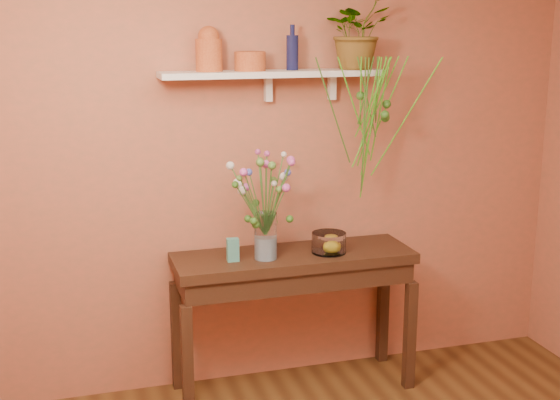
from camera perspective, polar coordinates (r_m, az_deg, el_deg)
The scene contains 13 objects.
room at distance 2.67m, azimuth 9.52°, elevation -5.26°, with size 4.04×4.04×2.70m.
sideboard at distance 4.46m, azimuth 1.05°, elevation -5.66°, with size 1.43×0.46×0.87m.
wall_shelf at distance 4.32m, azimuth -0.46°, elevation 9.63°, with size 1.30×0.24×0.19m.
terracotta_jug at distance 4.24m, azimuth -5.49°, elevation 11.43°, with size 0.17×0.17×0.25m.
terracotta_pot at distance 4.28m, azimuth -2.32°, elevation 10.61°, with size 0.18×0.18×0.11m, color #BB5E30.
blue_bottle at distance 4.35m, azimuth 0.96°, elevation 11.33°, with size 0.08×0.08×0.26m.
spider_plant at distance 4.45m, azimuth 5.97°, elevation 12.84°, with size 0.40×0.35×0.45m, color #31611D.
plant_fronds at distance 4.36m, azimuth 7.28°, elevation 6.93°, with size 0.69×0.33×0.84m.
glass_vase at distance 4.29m, azimuth -1.12°, elevation -3.04°, with size 0.13×0.13×0.27m.
bouquet at distance 4.19m, azimuth -1.34°, elevation 1.11°, with size 0.37×0.37×0.47m.
glass_bowl at distance 4.42m, azimuth 3.77°, elevation -3.36°, with size 0.20×0.20×0.12m.
lemon at distance 4.42m, azimuth 3.95°, elevation -3.53°, with size 0.08×0.08×0.08m, color yellow.
carton at distance 4.26m, azimuth -3.65°, elevation -3.84°, with size 0.07×0.05×0.13m, color teal.
Camera 1 is at (-1.13, -2.27, 2.19)m, focal length 47.57 mm.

